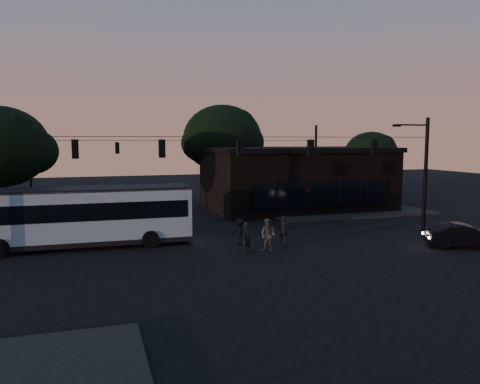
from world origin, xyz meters
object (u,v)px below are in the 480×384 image
object	(u,v)px
building	(295,178)
bus	(84,214)
pedestrian_a	(247,237)
pedestrian_d	(240,232)
car	(464,236)
pedestrian_b	(268,235)
pedestrian_c	(284,231)

from	to	relation	value
building	bus	world-z (taller)	building
building	pedestrian_a	world-z (taller)	building
building	pedestrian_d	distance (m)	15.72
building	car	size ratio (longest dim) A/B	3.78
building	car	bearing A→B (deg)	-81.38
pedestrian_a	car	bearing A→B (deg)	-36.60
building	pedestrian_a	size ratio (longest dim) A/B	9.34
pedestrian_a	pedestrian_d	distance (m)	1.89
building	pedestrian_a	bearing A→B (deg)	-123.03
pedestrian_d	pedestrian_b	bearing A→B (deg)	153.04
pedestrian_d	car	bearing A→B (deg)	-161.93
pedestrian_b	pedestrian_c	size ratio (longest dim) A/B	1.03
pedestrian_a	pedestrian_b	world-z (taller)	pedestrian_b
pedestrian_d	pedestrian_c	bearing A→B (deg)	-166.58
pedestrian_d	bus	bearing A→B (deg)	24.00
bus	car	xyz separation A→B (m)	(20.30, -6.77, -1.21)
car	pedestrian_d	size ratio (longest dim) A/B	2.65
pedestrian_a	pedestrian_c	xyz separation A→B (m)	(2.47, 0.80, 0.06)
bus	car	size ratio (longest dim) A/B	2.94
bus	pedestrian_b	size ratio (longest dim) A/B	6.61
bus	car	bearing A→B (deg)	-17.36
building	bus	bearing A→B (deg)	-149.76
pedestrian_a	pedestrian_d	size ratio (longest dim) A/B	1.08
bus	pedestrian_a	distance (m)	9.34
bus	pedestrian_c	distance (m)	11.32
car	pedestrian_d	xyz separation A→B (m)	(-11.79, 4.50, 0.10)
car	bus	bearing A→B (deg)	96.53
car	pedestrian_d	world-z (taller)	pedestrian_d
pedestrian_a	pedestrian_d	world-z (taller)	pedestrian_a
building	car	world-z (taller)	building
pedestrian_a	pedestrian_b	bearing A→B (deg)	-33.43
building	pedestrian_d	world-z (taller)	building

